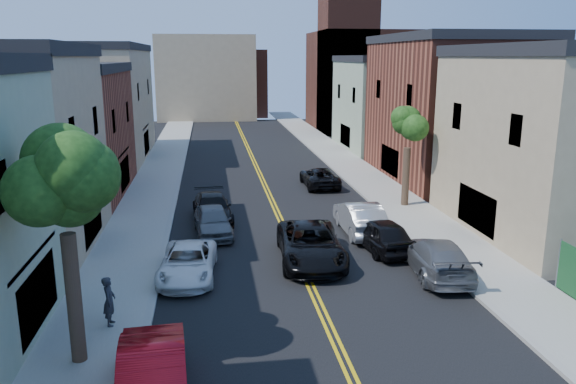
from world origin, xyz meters
name	(u,v)px	position (x,y,z in m)	size (l,w,h in m)	color
sidewalk_left	(156,179)	(-7.90, 40.00, 0.07)	(3.20, 100.00, 0.15)	gray
sidewalk_right	(361,173)	(7.90, 40.00, 0.07)	(3.20, 100.00, 0.15)	gray
curb_left	(180,178)	(-6.15, 40.00, 0.07)	(0.30, 100.00, 0.15)	gray
curb_right	(339,174)	(6.15, 40.00, 0.07)	(0.30, 100.00, 0.15)	gray
bldg_left_brick	(51,136)	(-14.00, 36.00, 4.00)	(9.00, 12.00, 8.00)	brown
bldg_left_tan_far	(92,106)	(-14.00, 50.00, 4.75)	(9.00, 16.00, 9.50)	#998466
bldg_right_tan	(564,148)	(14.00, 24.00, 4.50)	(9.00, 12.00, 9.00)	#998466
bldg_right_brick	(450,112)	(14.00, 38.00, 5.00)	(9.00, 14.00, 10.00)	brown
bldg_right_palegrn	(390,106)	(14.00, 52.00, 4.25)	(9.00, 12.00, 8.50)	gray
church	(371,71)	(16.33, 67.07, 7.24)	(16.20, 14.20, 22.60)	#4C2319
backdrop_left	(206,78)	(-4.00, 82.00, 6.00)	(14.00, 8.00, 12.00)	#998466
backdrop_center	(233,83)	(0.00, 86.00, 5.00)	(10.00, 8.00, 10.00)	brown
tree_left_mid	(60,147)	(-7.88, 14.01, 6.58)	(5.20, 5.20, 9.29)	#3C271E
tree_right_far	(409,113)	(7.92, 30.01, 5.76)	(4.40, 4.40, 8.03)	#3C271E
red_sedan	(153,380)	(-5.50, 11.46, 0.82)	(1.74, 4.98, 1.64)	#B20B15
white_pickup	(188,263)	(-4.89, 20.40, 0.67)	(2.21, 4.80, 1.33)	white
grey_car_left	(213,221)	(-3.80, 26.04, 0.76)	(1.80, 4.49, 1.53)	#55595D
black_car_left	(212,208)	(-3.80, 28.69, 0.73)	(2.04, 5.02, 1.46)	black
grey_car_right	(437,257)	(5.50, 19.31, 0.77)	(2.15, 5.30, 1.54)	#525459
black_car_right	(382,234)	(4.13, 22.59, 0.79)	(1.86, 4.61, 1.57)	black
silver_car_right	(360,217)	(3.80, 25.32, 0.84)	(1.79, 5.13, 1.69)	#989B9F
dark_car_right_far	(319,177)	(3.80, 36.19, 0.68)	(2.25, 4.89, 1.36)	black
black_suv_lane	(311,244)	(0.50, 21.53, 0.83)	(2.74, 5.95, 1.65)	black
pedestrian_left	(109,301)	(-7.34, 16.20, 1.01)	(0.63, 0.41, 1.72)	#26262D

